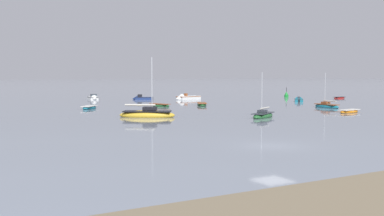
# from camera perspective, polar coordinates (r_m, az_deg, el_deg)

# --- Properties ---
(ground_plane) EXTENTS (800.00, 800.00, 0.00)m
(ground_plane) POSITION_cam_1_polar(r_m,az_deg,el_deg) (35.21, 9.43, -4.40)
(ground_plane) COLOR gray
(rowboat_moored_0) EXTENTS (3.13, 4.30, 0.65)m
(rowboat_moored_0) POSITION_cam_1_polar(r_m,az_deg,el_deg) (78.17, 1.16, 0.41)
(rowboat_moored_0) COLOR #23602D
(rowboat_moored_0) RESTS_ON ground
(sailboat_moored_0) EXTENTS (1.79, 4.94, 5.44)m
(sailboat_moored_0) POSITION_cam_1_polar(r_m,az_deg,el_deg) (76.28, 15.49, 0.22)
(sailboat_moored_0) COLOR #197084
(sailboat_moored_0) RESTS_ON ground
(motorboat_moored_0) EXTENTS (4.25, 3.08, 1.54)m
(motorboat_moored_0) POSITION_cam_1_polar(r_m,az_deg,el_deg) (96.53, -6.01, 1.12)
(motorboat_moored_0) COLOR navy
(motorboat_moored_0) RESTS_ON ground
(rowboat_moored_1) EXTENTS (3.05, 1.16, 0.48)m
(rowboat_moored_1) POSITION_cam_1_polar(r_m,az_deg,el_deg) (104.82, 16.87, 1.14)
(rowboat_moored_1) COLOR red
(rowboat_moored_1) RESTS_ON ground
(sailboat_moored_1) EXTENTS (5.05, 3.86, 5.56)m
(sailboat_moored_1) POSITION_cam_1_polar(r_m,az_deg,el_deg) (57.70, 8.31, -0.86)
(sailboat_moored_1) COLOR #23602D
(sailboat_moored_1) RESTS_ON ground
(motorboat_moored_2) EXTENTS (5.82, 2.81, 1.91)m
(motorboat_moored_2) POSITION_cam_1_polar(r_m,az_deg,el_deg) (96.35, -0.78, 1.16)
(motorboat_moored_2) COLOR white
(motorboat_moored_2) RESTS_ON ground
(rowboat_moored_2) EXTENTS (3.61, 3.98, 0.64)m
(rowboat_moored_2) POSITION_cam_1_polar(r_m,az_deg,el_deg) (72.72, -11.91, 0.05)
(rowboat_moored_2) COLOR #197084
(rowboat_moored_2) RESTS_ON ground
(motorboat_moored_3) EXTENTS (2.05, 4.46, 1.64)m
(motorboat_moored_3) POSITION_cam_1_polar(r_m,az_deg,el_deg) (98.30, -11.46, 1.12)
(motorboat_moored_3) COLOR white
(motorboat_moored_3) RESTS_ON ground
(rowboat_moored_4) EXTENTS (3.93, 1.95, 0.59)m
(rowboat_moored_4) POSITION_cam_1_polar(r_m,az_deg,el_deg) (67.35, 17.91, -0.38)
(rowboat_moored_4) COLOR orange
(rowboat_moored_4) RESTS_ON ground
(sailboat_moored_2) EXTENTS (6.59, 5.49, 7.41)m
(sailboat_moored_2) POSITION_cam_1_polar(r_m,az_deg,el_deg) (57.84, -5.27, -0.74)
(sailboat_moored_2) COLOR gold
(sailboat_moored_2) RESTS_ON ground
(motorboat_moored_4) EXTENTS (3.78, 4.02, 1.41)m
(motorboat_moored_4) POSITION_cam_1_polar(r_m,az_deg,el_deg) (92.08, 12.38, 0.88)
(motorboat_moored_4) COLOR #197084
(motorboat_moored_4) RESTS_ON ground
(rowboat_moored_6) EXTENTS (2.46, 4.02, 0.60)m
(rowboat_moored_6) POSITION_cam_1_polar(r_m,az_deg,el_deg) (76.36, -3.76, 0.31)
(rowboat_moored_6) COLOR #23602D
(rowboat_moored_6) RESTS_ON ground
(channel_buoy) EXTENTS (0.90, 0.90, 2.30)m
(channel_buoy) POSITION_cam_1_polar(r_m,az_deg,el_deg) (107.66, 10.99, 1.49)
(channel_buoy) COLOR #198C2D
(channel_buoy) RESTS_ON ground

